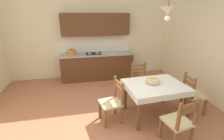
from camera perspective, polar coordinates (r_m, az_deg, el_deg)
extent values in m
cube|color=#AD6B4C|center=(3.50, -2.29, -19.65)|extent=(6.16, 6.31, 0.10)
cube|color=beige|center=(5.61, -7.77, 18.96)|extent=(6.16, 0.12, 4.23)
cube|color=#56331C|center=(5.53, -5.30, 1.26)|extent=(2.42, 0.60, 0.86)
cube|color=#9E9EA3|center=(5.40, -5.44, 5.77)|extent=(2.45, 0.63, 0.04)
cube|color=white|center=(5.63, -5.88, 9.40)|extent=(2.42, 0.01, 0.55)
cube|color=#56331C|center=(5.39, -5.95, 16.18)|extent=(2.22, 0.34, 0.70)
cube|color=black|center=(5.41, -4.85, -3.49)|extent=(2.38, 0.02, 0.09)
cylinder|color=silver|center=(5.48, 0.23, 6.24)|extent=(0.34, 0.34, 0.02)
cylinder|color=silver|center=(5.59, -0.06, 7.71)|extent=(0.02, 0.02, 0.22)
cube|color=black|center=(5.39, -6.74, 5.98)|extent=(0.52, 0.42, 0.01)
cylinder|color=silver|center=(5.28, -8.06, 5.78)|extent=(0.11, 0.11, 0.01)
cylinder|color=silver|center=(5.30, -5.24, 5.94)|extent=(0.11, 0.11, 0.01)
cylinder|color=silver|center=(5.47, -8.20, 6.26)|extent=(0.11, 0.11, 0.01)
cylinder|color=silver|center=(5.50, -5.48, 6.42)|extent=(0.11, 0.11, 0.01)
cylinder|color=orange|center=(5.35, -14.56, 6.14)|extent=(0.28, 0.28, 0.15)
cylinder|color=orange|center=(5.33, -14.63, 7.03)|extent=(0.29, 0.29, 0.02)
sphere|color=black|center=(5.32, -14.66, 7.29)|extent=(0.04, 0.04, 0.04)
cube|color=brown|center=(3.49, 15.38, -5.20)|extent=(1.23, 0.97, 0.02)
cube|color=brown|center=(3.15, 9.75, -15.49)|extent=(0.07, 0.07, 0.73)
cube|color=brown|center=(3.67, 25.22, -11.76)|extent=(0.07, 0.07, 0.73)
cube|color=brown|center=(3.76, 4.80, -9.04)|extent=(0.07, 0.07, 0.73)
cube|color=brown|center=(4.21, 18.55, -6.80)|extent=(0.07, 0.07, 0.73)
cube|color=white|center=(3.48, 15.40, -5.01)|extent=(1.29, 1.03, 0.00)
cube|color=white|center=(3.16, 19.65, -9.43)|extent=(1.23, 0.08, 0.12)
cube|color=white|center=(3.89, 11.83, -3.06)|extent=(1.23, 0.08, 0.12)
cube|color=white|center=(3.26, 5.78, -7.35)|extent=(0.07, 0.95, 0.12)
cube|color=white|center=(3.85, 23.33, -4.60)|extent=(0.07, 0.95, 0.12)
cube|color=#D1BC89|center=(4.07, 27.75, -8.05)|extent=(0.45, 0.45, 0.04)
cube|color=brown|center=(4.39, 27.96, -9.36)|extent=(0.05, 0.05, 0.41)
cube|color=brown|center=(4.15, 30.74, -11.60)|extent=(0.05, 0.05, 0.41)
cube|color=brown|center=(4.09, 24.35, -6.79)|extent=(0.05, 0.05, 0.93)
cube|color=brown|center=(3.82, 27.07, -9.08)|extent=(0.05, 0.05, 0.93)
cube|color=brown|center=(3.81, 26.49, -2.81)|extent=(0.05, 0.32, 0.07)
cube|color=brown|center=(3.84, 26.25, -4.27)|extent=(0.05, 0.32, 0.07)
cube|color=#D1BC89|center=(3.04, 22.58, -16.87)|extent=(0.49, 0.49, 0.04)
cube|color=brown|center=(3.17, 17.17, -19.54)|extent=(0.05, 0.05, 0.41)
cube|color=brown|center=(3.37, 22.20, -17.50)|extent=(0.05, 0.05, 0.41)
cube|color=brown|center=(2.81, 22.51, -19.25)|extent=(0.05, 0.05, 0.93)
cube|color=brown|center=(3.04, 27.64, -16.86)|extent=(0.05, 0.05, 0.93)
cube|color=brown|center=(2.72, 26.35, -11.61)|extent=(0.32, 0.08, 0.07)
cube|color=brown|center=(2.77, 26.02, -13.49)|extent=(0.32, 0.08, 0.07)
cube|color=#D1BC89|center=(4.31, 10.13, -4.42)|extent=(0.44, 0.44, 0.04)
cube|color=brown|center=(4.32, 13.02, -7.91)|extent=(0.05, 0.05, 0.41)
cube|color=brown|center=(4.20, 8.41, -8.40)|extent=(0.05, 0.05, 0.41)
cube|color=brown|center=(4.51, 11.58, -2.92)|extent=(0.05, 0.05, 0.93)
cube|color=brown|center=(4.40, 7.18, -3.25)|extent=(0.05, 0.05, 0.93)
cube|color=brown|center=(4.32, 9.68, 1.55)|extent=(0.32, 0.04, 0.07)
cube|color=brown|center=(4.35, 9.60, 0.23)|extent=(0.32, 0.04, 0.07)
cube|color=#D1BC89|center=(3.31, -0.56, -11.90)|extent=(0.49, 0.49, 0.04)
cube|color=brown|center=(3.25, -2.43, -17.44)|extent=(0.05, 0.05, 0.41)
cube|color=brown|center=(3.53, -4.46, -14.14)|extent=(0.05, 0.05, 0.41)
cube|color=brown|center=(3.22, 3.70, -12.27)|extent=(0.05, 0.05, 0.93)
cube|color=brown|center=(3.50, 1.12, -9.40)|extent=(0.05, 0.05, 0.93)
cube|color=brown|center=(3.18, 2.44, -4.88)|extent=(0.08, 0.32, 0.07)
cube|color=brown|center=(3.23, 2.42, -6.59)|extent=(0.08, 0.32, 0.07)
cylinder|color=beige|center=(3.52, 14.53, -4.44)|extent=(0.17, 0.17, 0.02)
cylinder|color=beige|center=(3.50, 14.59, -3.74)|extent=(0.30, 0.30, 0.07)
sphere|color=gold|center=(3.48, 13.79, -3.60)|extent=(0.09, 0.09, 0.09)
sphere|color=gold|center=(3.50, 15.55, -3.67)|extent=(0.08, 0.08, 0.08)
sphere|color=gold|center=(3.52, 14.40, -3.33)|extent=(0.10, 0.10, 0.10)
cone|color=silver|center=(3.25, 19.72, 19.63)|extent=(0.32, 0.32, 0.14)
sphere|color=white|center=(3.25, 19.43, 17.18)|extent=(0.11, 0.11, 0.11)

